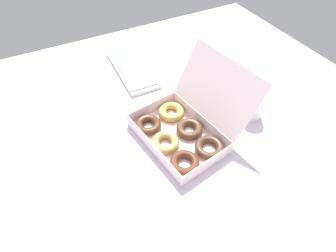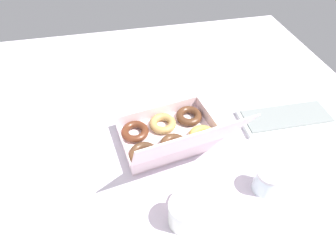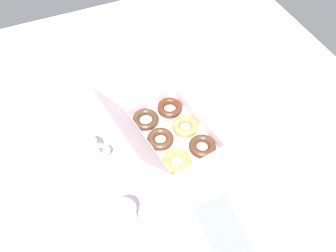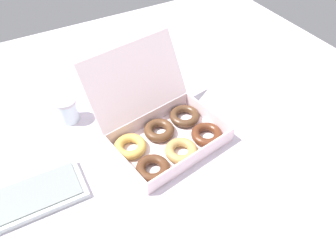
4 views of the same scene
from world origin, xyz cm
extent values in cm
cube|color=silver|center=(0.00, 0.00, -1.00)|extent=(180.00, 180.00, 2.00)
cube|color=white|center=(-3.57, -2.61, 0.20)|extent=(37.22, 28.09, 0.40)
cube|color=white|center=(-20.14, -5.32, 3.03)|extent=(4.09, 22.68, 5.26)
cube|color=white|center=(12.99, 0.09, 3.03)|extent=(4.09, 22.68, 5.26)
cube|color=white|center=(-1.76, -13.72, 3.03)|extent=(32.80, 5.74, 5.26)
cube|color=white|center=(-5.39, 8.50, 3.03)|extent=(32.80, 5.74, 5.26)
cube|color=white|center=(-6.29, 14.04, 15.75)|extent=(35.32, 16.50, 20.38)
torus|color=#4C2C1A|center=(-13.42, -10.03, 1.83)|extent=(14.37, 14.37, 2.95)
torus|color=#A8834A|center=(-2.63, -8.18, 1.83)|extent=(13.30, 13.30, 2.95)
torus|color=#502717|center=(8.15, -6.27, 1.83)|extent=(13.86, 13.86, 2.79)
torus|color=gold|center=(-15.56, 1.14, 1.83)|extent=(12.46, 12.46, 2.87)
torus|color=#4E301D|center=(-4.34, 2.94, 1.83)|extent=(10.78, 10.78, 2.94)
torus|color=#482E1C|center=(6.51, 4.73, 1.83)|extent=(14.67, 14.67, 2.69)
cube|color=#B6C0BF|center=(-50.56, -1.79, 0.90)|extent=(36.70, 14.94, 1.80)
cube|color=gray|center=(-50.56, -1.79, 2.00)|extent=(33.74, 12.62, 0.40)
cylinder|color=white|center=(-1.01, 29.51, 5.12)|extent=(8.52, 8.52, 10.23)
torus|color=white|center=(-2.42, 25.17, 5.12)|extent=(3.71, 7.38, 7.26)
cylinder|color=black|center=(-1.01, 29.51, 8.39)|extent=(7.50, 7.50, 0.61)
cylinder|color=silver|center=(-28.05, 24.51, 3.85)|extent=(7.08, 7.08, 7.70)
cylinder|color=#B2B2B7|center=(-28.05, 24.51, 8.20)|extent=(7.43, 7.43, 1.00)
camera|label=1|loc=(50.26, -34.30, 75.82)|focal=28.00mm
camera|label=2|loc=(9.84, 59.48, 73.23)|focal=28.00mm
camera|label=3|loc=(-68.66, 27.39, 103.00)|focal=35.00mm
camera|label=4|loc=(-38.76, -64.08, 77.97)|focal=35.00mm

